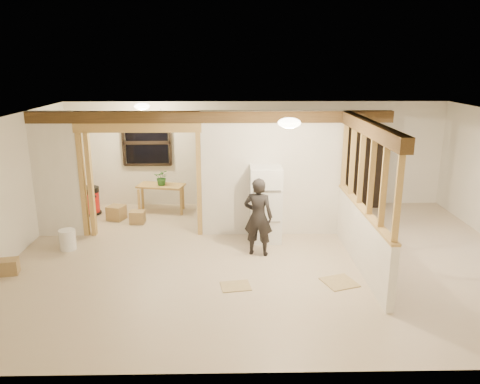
{
  "coord_description": "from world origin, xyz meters",
  "views": [
    {
      "loc": [
        -0.62,
        -7.8,
        3.42
      ],
      "look_at": [
        -0.45,
        0.4,
        1.11
      ],
      "focal_mm": 35.0,
      "sensor_mm": 36.0,
      "label": 1
    }
  ],
  "objects_px": {
    "woman": "(258,217)",
    "work_table": "(161,198)",
    "shop_vac": "(90,201)",
    "bookshelf": "(366,167)",
    "refrigerator": "(266,204)"
  },
  "relations": [
    {
      "from": "woman",
      "to": "work_table",
      "type": "bearing_deg",
      "value": -35.77
    },
    {
      "from": "shop_vac",
      "to": "woman",
      "type": "bearing_deg",
      "value": -32.74
    },
    {
      "from": "shop_vac",
      "to": "work_table",
      "type": "bearing_deg",
      "value": 4.34
    },
    {
      "from": "woman",
      "to": "shop_vac",
      "type": "distance_m",
      "value": 4.45
    },
    {
      "from": "shop_vac",
      "to": "bookshelf",
      "type": "bearing_deg",
      "value": 4.33
    },
    {
      "from": "shop_vac",
      "to": "bookshelf",
      "type": "xyz_separation_m",
      "value": [
        6.47,
        0.49,
        0.64
      ]
    },
    {
      "from": "work_table",
      "to": "bookshelf",
      "type": "bearing_deg",
      "value": 16.33
    },
    {
      "from": "refrigerator",
      "to": "shop_vac",
      "type": "height_order",
      "value": "refrigerator"
    },
    {
      "from": "refrigerator",
      "to": "shop_vac",
      "type": "bearing_deg",
      "value": 156.71
    },
    {
      "from": "woman",
      "to": "bookshelf",
      "type": "height_order",
      "value": "bookshelf"
    },
    {
      "from": "shop_vac",
      "to": "refrigerator",
      "type": "bearing_deg",
      "value": -23.29
    },
    {
      "from": "refrigerator",
      "to": "woman",
      "type": "distance_m",
      "value": 0.74
    },
    {
      "from": "work_table",
      "to": "refrigerator",
      "type": "bearing_deg",
      "value": -26.32
    },
    {
      "from": "work_table",
      "to": "shop_vac",
      "type": "bearing_deg",
      "value": -163.66
    },
    {
      "from": "woman",
      "to": "bookshelf",
      "type": "bearing_deg",
      "value": -119.11
    }
  ]
}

